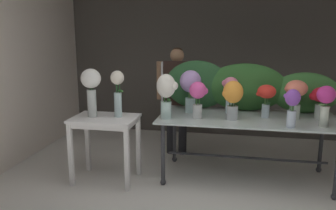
{
  "coord_description": "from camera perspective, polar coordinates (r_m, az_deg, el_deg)",
  "views": [
    {
      "loc": [
        0.32,
        -2.7,
        1.82
      ],
      "look_at": [
        -0.46,
        1.2,
        0.95
      ],
      "focal_mm": 37.1,
      "sensor_mm": 36.0,
      "label": 1
    }
  ],
  "objects": [
    {
      "name": "vase_fuchsia_hydrangea",
      "position": [
        4.1,
        4.91,
        1.61
      ],
      "size": [
        0.23,
        0.2,
        0.44
      ],
      "color": "silver",
      "rests_on": "display_table_glass"
    },
    {
      "name": "wall_left",
      "position": [
        5.31,
        -23.11,
        6.84
      ],
      "size": [
        0.12,
        3.47,
        2.81
      ],
      "primitive_type": "cube",
      "color": "beige",
      "rests_on": "ground"
    },
    {
      "name": "side_table_white",
      "position": [
        4.23,
        -10.31,
        -3.45
      ],
      "size": [
        0.77,
        0.55,
        0.8
      ],
      "color": "white",
      "rests_on": "ground"
    },
    {
      "name": "display_table_glass",
      "position": [
        4.32,
        12.8,
        -3.3
      ],
      "size": [
        2.12,
        0.97,
        0.79
      ],
      "color": "silver",
      "rests_on": "ground"
    },
    {
      "name": "vase_scarlet_tulips",
      "position": [
        4.27,
        15.87,
        1.49
      ],
      "size": [
        0.23,
        0.22,
        0.4
      ],
      "color": "silver",
      "rests_on": "display_table_glass"
    },
    {
      "name": "vase_coral_carnations",
      "position": [
        4.32,
        20.28,
        1.77
      ],
      "size": [
        0.26,
        0.25,
        0.46
      ],
      "color": "silver",
      "rests_on": "display_table_glass"
    },
    {
      "name": "vase_ivory_freesia",
      "position": [
        4.07,
        -0.28,
        2.2
      ],
      "size": [
        0.26,
        0.22,
        0.53
      ],
      "color": "silver",
      "rests_on": "display_table_glass"
    },
    {
      "name": "vase_sunset_snapdragons",
      "position": [
        4.07,
        10.6,
        1.39
      ],
      "size": [
        0.24,
        0.23,
        0.46
      ],
      "color": "silver",
      "rests_on": "display_table_glass"
    },
    {
      "name": "ground_plane",
      "position": [
        4.75,
        6.62,
        -10.33
      ],
      "size": [
        7.37,
        7.37,
        0.0
      ],
      "primitive_type": "plane",
      "color": "silver"
    },
    {
      "name": "florist",
      "position": [
        5.02,
        1.45,
        2.5
      ],
      "size": [
        0.6,
        0.24,
        1.57
      ],
      "color": "#232328",
      "rests_on": "ground"
    },
    {
      "name": "vase_violet_stock",
      "position": [
        3.93,
        19.71,
        -0.04
      ],
      "size": [
        0.17,
        0.16,
        0.42
      ],
      "color": "silver",
      "rests_on": "display_table_glass"
    },
    {
      "name": "vase_lilac_peonies",
      "position": [
        4.38,
        3.74,
        3.2
      ],
      "size": [
        0.27,
        0.27,
        0.54
      ],
      "color": "silver",
      "rests_on": "display_table_glass"
    },
    {
      "name": "vase_magenta_anemones",
      "position": [
        4.08,
        24.49,
        0.6
      ],
      "size": [
        0.19,
        0.19,
        0.45
      ],
      "color": "silver",
      "rests_on": "display_table_glass"
    },
    {
      "name": "wall_back",
      "position": [
        6.07,
        8.28,
        8.25
      ],
      "size": [
        5.32,
        0.12,
        2.81
      ],
      "primitive_type": "cube",
      "color": "#4C4742",
      "rests_on": "ground"
    },
    {
      "name": "vase_white_roses_tall",
      "position": [
        4.19,
        -12.49,
        3.07
      ],
      "size": [
        0.24,
        0.24,
        0.58
      ],
      "color": "silver",
      "rests_on": "side_table_white"
    },
    {
      "name": "vase_cream_lisianthus_tall",
      "position": [
        4.13,
        -8.26,
        2.32
      ],
      "size": [
        0.17,
        0.16,
        0.55
      ],
      "color": "silver",
      "rests_on": "side_table_white"
    },
    {
      "name": "vase_rosy_roses",
      "position": [
        4.4,
        10.17,
        2.28
      ],
      "size": [
        0.21,
        0.19,
        0.46
      ],
      "color": "silver",
      "rests_on": "display_table_glass"
    },
    {
      "name": "foliage_backdrop",
      "position": [
        4.59,
        13.06,
        2.73
      ],
      "size": [
        2.2,
        0.31,
        0.64
      ],
      "color": "#28562D",
      "rests_on": "display_table_glass"
    },
    {
      "name": "vase_crimson_lilies",
      "position": [
        4.45,
        23.86,
        0.86
      ],
      "size": [
        0.27,
        0.22,
        0.38
      ],
      "color": "silver",
      "rests_on": "display_table_glass"
    }
  ]
}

